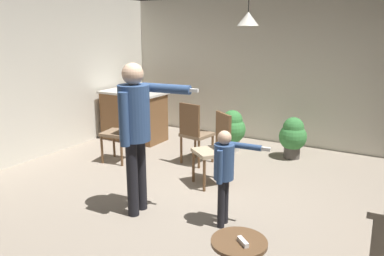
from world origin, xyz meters
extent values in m
plane|color=gray|center=(0.00, 0.00, 0.00)|extent=(7.68, 7.68, 0.00)
cube|color=silver|center=(0.00, 3.20, 1.35)|extent=(6.40, 0.10, 2.70)
cube|color=silver|center=(-3.20, 0.00, 1.35)|extent=(0.10, 6.40, 2.70)
cube|color=brown|center=(-2.45, 1.93, 0.45)|extent=(1.20, 0.60, 0.91)
cube|color=beige|center=(-2.45, 1.93, 0.93)|extent=(1.26, 0.66, 0.04)
cylinder|color=brown|center=(1.16, -1.28, 0.51)|extent=(0.44, 0.44, 0.03)
cylinder|color=black|center=(-0.48, -0.39, 0.44)|extent=(0.13, 0.13, 0.89)
cylinder|color=black|center=(-0.46, -0.58, 0.44)|extent=(0.13, 0.13, 0.89)
cylinder|color=navy|center=(-0.47, -0.49, 1.20)|extent=(0.35, 0.35, 0.63)
sphere|color=#D8AD8C|center=(-0.47, -0.49, 1.63)|extent=(0.24, 0.24, 0.24)
cylinder|color=navy|center=(-0.20, -0.25, 1.46)|extent=(0.60, 0.17, 0.10)
cube|color=white|center=(0.12, -0.21, 1.46)|extent=(0.13, 0.05, 0.04)
cylinder|color=navy|center=(-0.45, -0.69, 1.17)|extent=(0.10, 0.10, 0.59)
cylinder|color=black|center=(0.53, -0.20, 0.27)|extent=(0.08, 0.08, 0.55)
cylinder|color=black|center=(0.54, -0.32, 0.27)|extent=(0.08, 0.08, 0.55)
cylinder|color=navy|center=(0.54, -0.26, 0.74)|extent=(0.22, 0.22, 0.39)
sphere|color=#D8AD8C|center=(0.54, -0.26, 1.01)|extent=(0.15, 0.15, 0.15)
cylinder|color=navy|center=(0.71, -0.12, 0.90)|extent=(0.37, 0.09, 0.06)
cube|color=white|center=(0.92, -0.10, 0.90)|extent=(0.13, 0.05, 0.04)
cylinder|color=navy|center=(0.55, -0.39, 0.72)|extent=(0.06, 0.06, 0.36)
cylinder|color=brown|center=(-0.92, 1.21, 0.23)|extent=(0.04, 0.04, 0.45)
cylinder|color=brown|center=(-0.56, 1.16, 0.23)|extent=(0.04, 0.04, 0.45)
cylinder|color=brown|center=(-0.86, 1.57, 0.23)|extent=(0.04, 0.04, 0.45)
cylinder|color=brown|center=(-0.51, 1.51, 0.23)|extent=(0.04, 0.04, 0.45)
cube|color=#7F664C|center=(-0.71, 1.36, 0.47)|extent=(0.48, 0.48, 0.05)
cube|color=brown|center=(-0.74, 1.17, 0.75)|extent=(0.38, 0.10, 0.50)
cylinder|color=brown|center=(0.14, 0.72, 0.23)|extent=(0.04, 0.04, 0.45)
cylinder|color=brown|center=(-0.15, 0.93, 0.23)|extent=(0.04, 0.04, 0.45)
cylinder|color=brown|center=(-0.07, 0.43, 0.23)|extent=(0.04, 0.04, 0.45)
cylinder|color=brown|center=(-0.36, 0.64, 0.23)|extent=(0.04, 0.04, 0.45)
cube|color=tan|center=(-0.11, 0.68, 0.47)|extent=(0.59, 0.59, 0.05)
cube|color=brown|center=(0.00, 0.83, 0.75)|extent=(0.33, 0.26, 0.50)
cylinder|color=brown|center=(-1.66, 0.63, 0.23)|extent=(0.04, 0.04, 0.45)
cylinder|color=brown|center=(-1.73, 0.98, 0.23)|extent=(0.04, 0.04, 0.45)
cylinder|color=brown|center=(-2.02, 0.57, 0.23)|extent=(0.04, 0.04, 0.45)
cylinder|color=brown|center=(-2.08, 0.92, 0.23)|extent=(0.04, 0.04, 0.45)
cube|color=#7F664C|center=(-1.87, 0.77, 0.47)|extent=(0.49, 0.49, 0.05)
cube|color=brown|center=(-1.69, 0.81, 0.75)|extent=(0.11, 0.38, 0.50)
cylinder|color=#B7B2AD|center=(-0.50, 2.23, 0.11)|extent=(0.28, 0.28, 0.22)
sphere|color=#387F3D|center=(-0.50, 2.23, 0.39)|extent=(0.48, 0.48, 0.48)
sphere|color=#387F3D|center=(-0.50, 2.23, 0.55)|extent=(0.36, 0.36, 0.36)
cylinder|color=#4C4742|center=(0.55, 2.38, 0.10)|extent=(0.27, 0.27, 0.21)
sphere|color=#387F3D|center=(0.55, 2.38, 0.37)|extent=(0.46, 0.46, 0.46)
sphere|color=#387F3D|center=(0.55, 2.38, 0.53)|extent=(0.34, 0.34, 0.34)
cube|color=white|center=(1.20, -1.31, 0.54)|extent=(0.12, 0.11, 0.04)
cone|color=silver|center=(-0.04, 1.68, 2.25)|extent=(0.32, 0.32, 0.20)
camera|label=1|loc=(2.17, -3.71, 2.09)|focal=35.48mm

